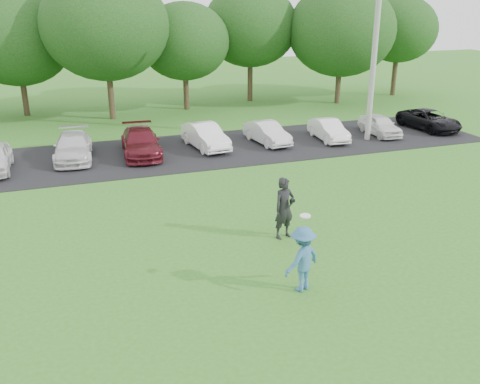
% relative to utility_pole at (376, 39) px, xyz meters
% --- Properties ---
extents(ground, '(100.00, 100.00, 0.00)m').
position_rel_utility_pole_xyz_m(ground, '(-10.06, -12.09, -5.10)').
color(ground, '#336E1F').
rests_on(ground, ground).
extents(parking_lot, '(32.00, 6.50, 0.03)m').
position_rel_utility_pole_xyz_m(parking_lot, '(-10.06, 0.91, -5.08)').
color(parking_lot, black).
rests_on(parking_lot, ground).
extents(utility_pole, '(0.28, 0.28, 10.20)m').
position_rel_utility_pole_xyz_m(utility_pole, '(0.00, 0.00, 0.00)').
color(utility_pole, '#989994').
rests_on(utility_pole, ground).
extents(frisbee_player, '(1.30, 1.04, 2.11)m').
position_rel_utility_pole_xyz_m(frisbee_player, '(-9.79, -12.66, -4.22)').
color(frisbee_player, '#346893').
rests_on(frisbee_player, ground).
extents(camera_bystander, '(0.81, 0.63, 1.97)m').
position_rel_utility_pole_xyz_m(camera_bystander, '(-8.95, -9.59, -4.11)').
color(camera_bystander, black).
rests_on(camera_bystander, ground).
extents(parked_cars, '(31.14, 4.61, 1.23)m').
position_rel_utility_pole_xyz_m(parked_cars, '(-11.26, 0.93, -4.49)').
color(parked_cars, silver).
rests_on(parked_cars, parking_lot).
extents(tree_row, '(42.39, 9.85, 8.64)m').
position_rel_utility_pole_xyz_m(tree_row, '(-8.55, 10.67, -0.19)').
color(tree_row, '#38281C').
rests_on(tree_row, ground).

